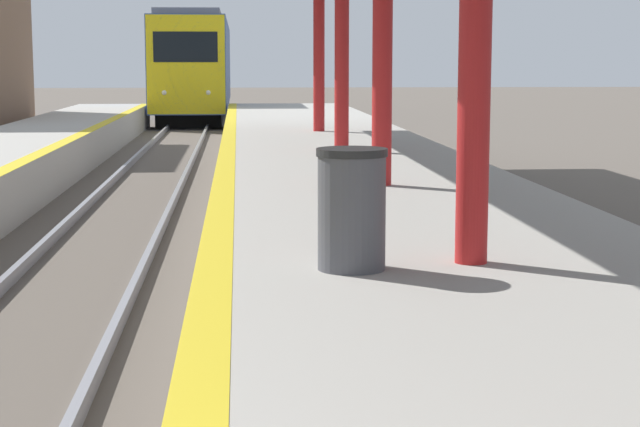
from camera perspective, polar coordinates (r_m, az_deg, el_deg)
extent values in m
cube|color=black|center=(49.41, -6.55, 5.52)|extent=(2.44, 18.92, 0.55)
cube|color=#33518C|center=(49.36, -6.59, 7.93)|extent=(2.87, 21.02, 3.61)
cube|color=yellow|center=(38.94, -7.17, 7.88)|extent=(2.81, 0.16, 3.54)
cube|color=black|center=(38.88, -7.19, 8.81)|extent=(2.29, 0.06, 1.08)
cube|color=slate|center=(49.39, -6.62, 10.17)|extent=(2.44, 19.97, 0.24)
sphere|color=white|center=(38.94, -8.31, 6.40)|extent=(0.18, 0.18, 0.18)
sphere|color=white|center=(38.87, -5.98, 6.43)|extent=(0.18, 0.18, 0.18)
cylinder|color=red|center=(8.61, 8.30, 10.14)|extent=(0.26, 0.26, 3.87)
cylinder|color=red|center=(13.99, 3.35, 9.41)|extent=(0.26, 0.26, 3.87)
cylinder|color=red|center=(19.41, 1.17, 9.07)|extent=(0.26, 0.26, 3.87)
cylinder|color=red|center=(24.85, -0.06, 8.87)|extent=(0.26, 0.26, 3.87)
cylinder|color=#4C4C51|center=(8.32, 1.70, 0.02)|extent=(0.53, 0.53, 0.89)
cylinder|color=#262626|center=(8.27, 1.71, 3.29)|extent=(0.56, 0.56, 0.06)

